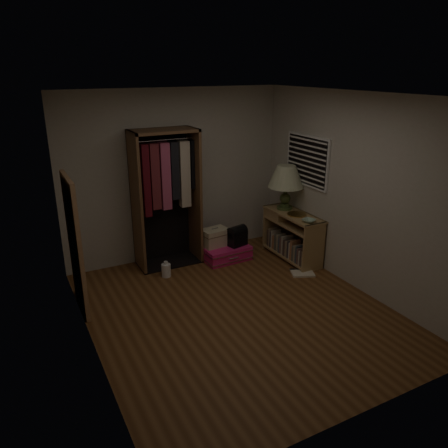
{
  "coord_description": "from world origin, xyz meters",
  "views": [
    {
      "loc": [
        -2.36,
        -4.14,
        2.89
      ],
      "look_at": [
        0.3,
        0.95,
        0.8
      ],
      "focal_mm": 35.0,
      "sensor_mm": 36.0,
      "label": 1
    }
  ],
  "objects": [
    {
      "name": "pink_suitcase",
      "position": [
        0.59,
        1.46,
        0.11
      ],
      "size": [
        0.75,
        0.56,
        0.22
      ],
      "rotation": [
        0.0,
        0.0,
        0.04
      ],
      "color": "#E11B6C",
      "rests_on": "ground"
    },
    {
      "name": "table_lamp",
      "position": [
        1.54,
        1.25,
        1.26
      ],
      "size": [
        0.73,
        0.73,
        0.7
      ],
      "rotation": [
        0.0,
        0.0,
        0.39
      ],
      "color": "#3B4D25",
      "rests_on": "console_bookshelf"
    },
    {
      "name": "train_case",
      "position": [
        0.45,
        1.55,
        0.36
      ],
      "size": [
        0.44,
        0.33,
        0.29
      ],
      "rotation": [
        0.0,
        0.0,
        0.12
      ],
      "color": "beige",
      "rests_on": "pink_suitcase"
    },
    {
      "name": "room_walls",
      "position": [
        0.08,
        0.04,
        1.5
      ],
      "size": [
        3.52,
        4.02,
        2.6
      ],
      "color": "beige",
      "rests_on": "ground"
    },
    {
      "name": "floor_mirror",
      "position": [
        -1.7,
        1.0,
        0.85
      ],
      "size": [
        0.06,
        0.8,
        1.7
      ],
      "color": "tan",
      "rests_on": "ground"
    },
    {
      "name": "black_bag",
      "position": [
        0.76,
        1.4,
        0.39
      ],
      "size": [
        0.33,
        0.25,
        0.32
      ],
      "rotation": [
        0.0,
        0.0,
        0.24
      ],
      "color": "black",
      "rests_on": "pink_suitcase"
    },
    {
      "name": "white_jug",
      "position": [
        -0.46,
        1.31,
        0.1
      ],
      "size": [
        0.17,
        0.17,
        0.24
      ],
      "rotation": [
        0.0,
        0.0,
        0.33
      ],
      "color": "white",
      "rests_on": "ground"
    },
    {
      "name": "ceramic_bowl",
      "position": [
        1.49,
        0.57,
        0.77
      ],
      "size": [
        0.24,
        0.24,
        0.05
      ],
      "primitive_type": "imported",
      "rotation": [
        0.0,
        0.0,
        0.37
      ],
      "color": "#98B79E",
      "rests_on": "console_bookshelf"
    },
    {
      "name": "brass_tray",
      "position": [
        1.54,
        0.93,
        0.76
      ],
      "size": [
        0.33,
        0.33,
        0.02
      ],
      "rotation": [
        0.0,
        0.0,
        0.14
      ],
      "color": "#A5823F",
      "rests_on": "console_bookshelf"
    },
    {
      "name": "console_bookshelf",
      "position": [
        1.54,
        1.04,
        0.39
      ],
      "size": [
        0.42,
        1.12,
        0.75
      ],
      "color": "#A4804F",
      "rests_on": "ground"
    },
    {
      "name": "open_wardrobe",
      "position": [
        -0.23,
        1.77,
        1.21
      ],
      "size": [
        0.99,
        0.5,
        2.05
      ],
      "color": "brown",
      "rests_on": "ground"
    },
    {
      "name": "ground",
      "position": [
        0.0,
        0.0,
        0.0
      ],
      "size": [
        4.0,
        4.0,
        0.0
      ],
      "primitive_type": "plane",
      "color": "brown",
      "rests_on": "ground"
    },
    {
      "name": "floor_book",
      "position": [
        1.36,
        0.48,
        0.01
      ],
      "size": [
        0.4,
        0.37,
        0.03
      ],
      "rotation": [
        0.0,
        0.0,
        -0.4
      ],
      "color": "#EDE4C7",
      "rests_on": "ground"
    }
  ]
}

